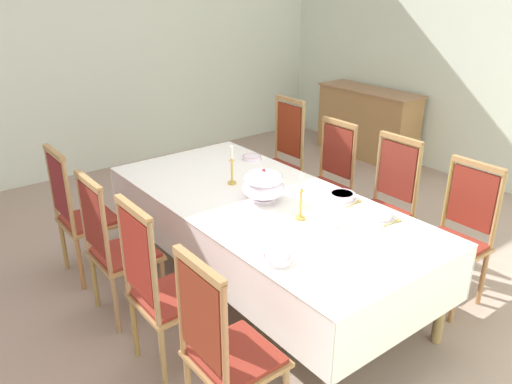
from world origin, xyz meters
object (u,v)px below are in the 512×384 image
chair_north_c (385,202)px  candlestick_east (301,202)px  dining_table (263,209)px  bowl_near_left (379,213)px  spoon_primary (396,221)px  spoon_secondary (357,202)px  bowl_near_right (342,195)px  chair_south_b (115,246)px  chair_north_a (280,157)px  chair_south_c (161,287)px  sideboard (367,123)px  candlestick_west (232,169)px  soup_tureen (264,185)px  chair_north_b (326,179)px  chair_south_d (224,348)px  bowl_far_right (277,259)px  bowl_far_left (252,157)px  chair_north_d (457,233)px  chair_south_a (80,212)px

chair_north_c → candlestick_east: size_ratio=3.37×
dining_table → bowl_near_left: 0.84m
spoon_primary → spoon_secondary: 0.37m
bowl_near_left → spoon_secondary: size_ratio=1.05×
bowl_near_right → spoon_secondary: (0.12, 0.03, -0.02)m
chair_south_b → bowl_near_right: (0.69, 1.50, 0.22)m
chair_north_a → chair_south_c: bearing=123.1°
spoon_secondary → sideboard: (-2.11, 2.59, -0.30)m
candlestick_west → candlestick_east: bearing=0.0°
chair_north_a → bowl_near_right: (1.35, -0.54, 0.19)m
chair_south_b → bowl_near_left: bearing=54.2°
chair_north_c → spoon_primary: (0.52, -0.54, 0.19)m
chair_north_a → soup_tureen: 1.48m
candlestick_east → bowl_near_right: size_ratio=1.68×
soup_tureen → sideboard: 3.53m
bowl_near_left → bowl_near_right: 0.37m
spoon_primary → chair_south_b: bearing=-124.4°
chair_north_b → bowl_near_left: bearing=151.7°
chair_south_d → bowl_near_right: chair_south_d is taller
dining_table → bowl_far_right: bearing=-33.5°
chair_north_a → sideboard: (-0.64, 2.07, -0.13)m
soup_tureen → bowl_far_left: size_ratio=1.84×
chair_north_d → sideboard: size_ratio=0.74×
dining_table → bowl_near_left: bowl_near_left is taller
dining_table → chair_north_d: bearing=46.3°
candlestick_east → bowl_far_right: 0.60m
soup_tureen → spoon_primary: (0.83, 0.47, -0.11)m
chair_north_a → chair_north_d: (2.00, -0.01, -0.03)m
bowl_far_right → chair_north_b: bearing=125.9°
bowl_far_left → chair_north_b: bearing=53.2°
bowl_near_right → spoon_secondary: bearing=12.0°
chair_north_d → bowl_near_left: chair_north_d is taller
candlestick_west → dining_table: bearing=0.0°
dining_table → chair_north_b: bearing=109.3°
chair_south_c → chair_south_a: bearing=179.9°
dining_table → soup_tureen: (0.00, -0.00, 0.19)m
soup_tureen → candlestick_west: candlestick_west is taller
chair_south_b → chair_south_d: 1.33m
bowl_near_right → bowl_far_left: size_ratio=1.13×
candlestick_west → chair_north_b: bearing=87.6°
chair_south_c → chair_north_d: bearing=72.0°
dining_table → bowl_far_left: 0.90m
chair_north_b → chair_south_d: size_ratio=0.98×
candlestick_east → bowl_far_right: candlestick_east is taller
chair_north_c → chair_south_d: bearing=108.0°
dining_table → chair_south_a: (-1.02, -1.02, -0.12)m
chair_south_c → spoon_secondary: (0.14, 1.53, 0.18)m
candlestick_east → sideboard: candlestick_east is taller
chair_south_b → bowl_far_right: chair_south_b is taller
bowl_far_left → sideboard: size_ratio=0.12×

